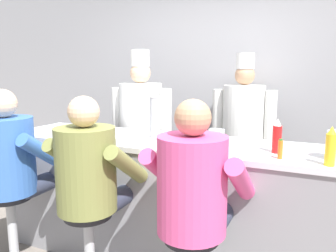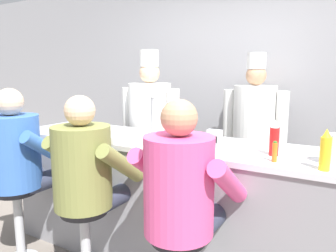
{
  "view_description": "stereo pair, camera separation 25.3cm",
  "coord_description": "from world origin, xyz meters",
  "px_view_note": "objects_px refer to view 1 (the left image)",
  "views": [
    {
      "loc": [
        1.07,
        -1.95,
        1.55
      ],
      "look_at": [
        0.03,
        0.32,
        1.13
      ],
      "focal_mm": 35.0,
      "sensor_mm": 36.0,
      "label": 1
    },
    {
      "loc": [
        1.3,
        -1.84,
        1.55
      ],
      "look_at": [
        0.03,
        0.32,
        1.13
      ],
      "focal_mm": 35.0,
      "sensor_mm": 36.0,
      "label": 2
    }
  ],
  "objects_px": {
    "cup_stack_steel": "(155,118)",
    "napkin_dispenser_chrome": "(216,138)",
    "cook_in_whites_near": "(141,127)",
    "hot_sauce_bottle_orange": "(280,149)",
    "diner_seated_blue": "(11,160)",
    "cereal_bowl": "(117,140)",
    "diner_seated_pink": "(194,190)",
    "coffee_mug_white": "(188,142)",
    "diner_seated_olive": "(90,174)",
    "ketchup_bottle_red": "(277,137)",
    "mustard_bottle_yellow": "(331,147)",
    "cook_in_whites_far": "(243,127)",
    "breakfast_plate": "(78,133)"
  },
  "relations": [
    {
      "from": "coffee_mug_white",
      "to": "cook_in_whites_far",
      "type": "height_order",
      "value": "cook_in_whites_far"
    },
    {
      "from": "diner_seated_olive",
      "to": "cook_in_whites_near",
      "type": "distance_m",
      "value": 1.32
    },
    {
      "from": "hot_sauce_bottle_orange",
      "to": "cereal_bowl",
      "type": "xyz_separation_m",
      "value": [
        -1.16,
        -0.05,
        -0.03
      ]
    },
    {
      "from": "coffee_mug_white",
      "to": "cook_in_whites_far",
      "type": "xyz_separation_m",
      "value": [
        0.1,
        1.37,
        -0.1
      ]
    },
    {
      "from": "mustard_bottle_yellow",
      "to": "diner_seated_blue",
      "type": "relative_size",
      "value": 0.16
    },
    {
      "from": "diner_seated_blue",
      "to": "diner_seated_olive",
      "type": "distance_m",
      "value": 0.74
    },
    {
      "from": "cereal_bowl",
      "to": "diner_seated_pink",
      "type": "bearing_deg",
      "value": -24.29
    },
    {
      "from": "diner_seated_blue",
      "to": "cook_in_whites_far",
      "type": "relative_size",
      "value": 0.82
    },
    {
      "from": "diner_seated_pink",
      "to": "mustard_bottle_yellow",
      "type": "bearing_deg",
      "value": 26.44
    },
    {
      "from": "cereal_bowl",
      "to": "diner_seated_blue",
      "type": "bearing_deg",
      "value": -155.91
    },
    {
      "from": "ketchup_bottle_red",
      "to": "diner_seated_pink",
      "type": "height_order",
      "value": "diner_seated_pink"
    },
    {
      "from": "diner_seated_blue",
      "to": "cook_in_whites_near",
      "type": "bearing_deg",
      "value": 71.62
    },
    {
      "from": "cup_stack_steel",
      "to": "breakfast_plate",
      "type": "bearing_deg",
      "value": -171.89
    },
    {
      "from": "napkin_dispenser_chrome",
      "to": "diner_seated_olive",
      "type": "xyz_separation_m",
      "value": [
        -0.71,
        -0.56,
        -0.21
      ]
    },
    {
      "from": "cup_stack_steel",
      "to": "cook_in_whites_near",
      "type": "bearing_deg",
      "value": 126.8
    },
    {
      "from": "cook_in_whites_far",
      "to": "breakfast_plate",
      "type": "bearing_deg",
      "value": -130.98
    },
    {
      "from": "cereal_bowl",
      "to": "ketchup_bottle_red",
      "type": "bearing_deg",
      "value": 10.41
    },
    {
      "from": "mustard_bottle_yellow",
      "to": "napkin_dispenser_chrome",
      "type": "xyz_separation_m",
      "value": [
        -0.73,
        0.21,
        -0.04
      ]
    },
    {
      "from": "cook_in_whites_near",
      "to": "cook_in_whites_far",
      "type": "height_order",
      "value": "cook_in_whites_near"
    },
    {
      "from": "diner_seated_blue",
      "to": "napkin_dispenser_chrome",
      "type": "bearing_deg",
      "value": 20.97
    },
    {
      "from": "diner_seated_olive",
      "to": "cook_in_whites_far",
      "type": "height_order",
      "value": "cook_in_whites_far"
    },
    {
      "from": "diner_seated_blue",
      "to": "diner_seated_pink",
      "type": "height_order",
      "value": "diner_seated_blue"
    },
    {
      "from": "coffee_mug_white",
      "to": "napkin_dispenser_chrome",
      "type": "xyz_separation_m",
      "value": [
        0.17,
        0.12,
        0.03
      ]
    },
    {
      "from": "coffee_mug_white",
      "to": "ketchup_bottle_red",
      "type": "bearing_deg",
      "value": 10.14
    },
    {
      "from": "coffee_mug_white",
      "to": "diner_seated_olive",
      "type": "height_order",
      "value": "diner_seated_olive"
    },
    {
      "from": "mustard_bottle_yellow",
      "to": "cook_in_whites_near",
      "type": "relative_size",
      "value": 0.13
    },
    {
      "from": "cup_stack_steel",
      "to": "diner_seated_blue",
      "type": "height_order",
      "value": "diner_seated_blue"
    },
    {
      "from": "cup_stack_steel",
      "to": "cook_in_whites_near",
      "type": "height_order",
      "value": "cook_in_whites_near"
    },
    {
      "from": "ketchup_bottle_red",
      "to": "cook_in_whites_near",
      "type": "distance_m",
      "value": 1.63
    },
    {
      "from": "mustard_bottle_yellow",
      "to": "coffee_mug_white",
      "type": "bearing_deg",
      "value": 174.51
    },
    {
      "from": "mustard_bottle_yellow",
      "to": "coffee_mug_white",
      "type": "relative_size",
      "value": 1.81
    },
    {
      "from": "cup_stack_steel",
      "to": "napkin_dispenser_chrome",
      "type": "bearing_deg",
      "value": -3.96
    },
    {
      "from": "breakfast_plate",
      "to": "cup_stack_steel",
      "type": "bearing_deg",
      "value": 8.11
    },
    {
      "from": "diner_seated_blue",
      "to": "hot_sauce_bottle_orange",
      "type": "bearing_deg",
      "value": 11.45
    },
    {
      "from": "cereal_bowl",
      "to": "coffee_mug_white",
      "type": "distance_m",
      "value": 0.54
    },
    {
      "from": "breakfast_plate",
      "to": "diner_seated_blue",
      "type": "relative_size",
      "value": 0.16
    },
    {
      "from": "cereal_bowl",
      "to": "napkin_dispenser_chrome",
      "type": "xyz_separation_m",
      "value": [
        0.71,
        0.22,
        0.04
      ]
    },
    {
      "from": "ketchup_bottle_red",
      "to": "coffee_mug_white",
      "type": "distance_m",
      "value": 0.6
    },
    {
      "from": "hot_sauce_bottle_orange",
      "to": "diner_seated_blue",
      "type": "relative_size",
      "value": 0.09
    },
    {
      "from": "hot_sauce_bottle_orange",
      "to": "napkin_dispenser_chrome",
      "type": "height_order",
      "value": "napkin_dispenser_chrome"
    },
    {
      "from": "mustard_bottle_yellow",
      "to": "breakfast_plate",
      "type": "xyz_separation_m",
      "value": [
        -1.94,
        0.15,
        -0.1
      ]
    },
    {
      "from": "ketchup_bottle_red",
      "to": "diner_seated_olive",
      "type": "distance_m",
      "value": 1.27
    },
    {
      "from": "hot_sauce_bottle_orange",
      "to": "cook_in_whites_far",
      "type": "distance_m",
      "value": 1.52
    },
    {
      "from": "ketchup_bottle_red",
      "to": "cook_in_whites_near",
      "type": "relative_size",
      "value": 0.13
    },
    {
      "from": "hot_sauce_bottle_orange",
      "to": "cook_in_whites_far",
      "type": "xyz_separation_m",
      "value": [
        -0.52,
        1.42,
        -0.12
      ]
    },
    {
      "from": "cook_in_whites_near",
      "to": "cook_in_whites_far",
      "type": "xyz_separation_m",
      "value": [
        0.96,
        0.53,
        -0.02
      ]
    },
    {
      "from": "cereal_bowl",
      "to": "diner_seated_blue",
      "type": "distance_m",
      "value": 0.83
    },
    {
      "from": "cereal_bowl",
      "to": "breakfast_plate",
      "type": "bearing_deg",
      "value": 162.25
    },
    {
      "from": "breakfast_plate",
      "to": "cereal_bowl",
      "type": "relative_size",
      "value": 1.43
    },
    {
      "from": "diner_seated_pink",
      "to": "cook_in_whites_far",
      "type": "distance_m",
      "value": 1.81
    }
  ]
}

